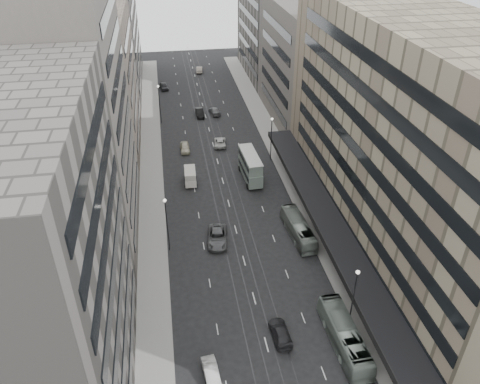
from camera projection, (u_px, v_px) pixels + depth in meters
ground at (256, 304)px, 55.73m from camera, size 220.00×220.00×0.00m
sidewalk_right at (279, 152)px, 88.58m from camera, size 4.00×125.00×0.15m
sidewalk_left at (151, 162)px, 85.21m from camera, size 4.00×125.00×0.15m
department_store at (416, 148)px, 57.38m from camera, size 19.20×60.00×30.00m
building_right_mid at (310, 64)px, 95.58m from camera, size 15.00×28.00×24.00m
building_right_far at (277, 21)px, 119.48m from camera, size 15.00×32.00×28.00m
building_left_a at (19, 277)px, 38.01m from camera, size 15.00×28.00×30.00m
building_left_b at (63, 121)px, 59.40m from camera, size 15.00×26.00×34.00m
building_left_c at (91, 84)px, 84.29m from camera, size 15.00×28.00×25.00m
building_left_d at (103, 31)px, 110.94m from camera, size 15.00×38.00×28.00m
lamp_right_near at (354, 292)px, 50.14m from camera, size 0.44×0.44×8.32m
lamp_right_far at (271, 134)px, 83.43m from camera, size 0.44×0.44×8.32m
lamp_left_near at (167, 219)px, 61.56m from camera, size 0.44×0.44×8.32m
lamp_left_far at (159, 100)px, 97.35m from camera, size 0.44×0.44×8.32m
bus_near at (344, 336)px, 49.90m from camera, size 2.72×10.63×2.95m
bus_far at (298, 229)px, 66.14m from camera, size 2.94×9.92×2.73m
double_decker at (250, 166)px, 79.09m from camera, size 2.98×8.64×4.66m
panel_van at (190, 176)px, 78.37m from camera, size 2.16×4.19×2.60m
sedan_1 at (211, 373)px, 46.96m from camera, size 1.79×4.14×1.32m
sedan_2 at (217, 237)px, 65.40m from camera, size 3.43×6.09×1.61m
sedan_3 at (280, 333)px, 51.26m from camera, size 2.04×4.73×1.36m
sedan_4 at (185, 147)px, 88.77m from camera, size 1.76×4.34×1.48m
sedan_5 at (200, 113)px, 102.96m from camera, size 1.80×4.77×1.55m
sedan_6 at (220, 142)px, 90.86m from camera, size 2.75×4.99×1.32m
sedan_7 at (215, 111)px, 103.91m from camera, size 2.43×4.92×1.38m
sedan_8 at (164, 86)px, 117.21m from camera, size 2.40×4.72×1.54m
sedan_9 at (199, 69)px, 128.61m from camera, size 1.99×4.66×1.49m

